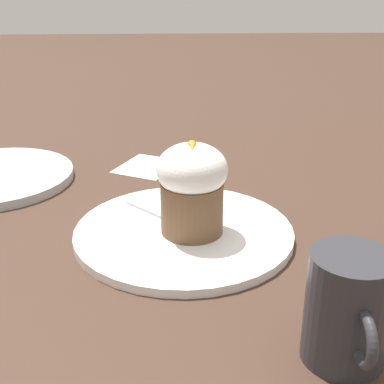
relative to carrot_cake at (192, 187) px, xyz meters
The scene contains 6 objects.
ground_plane 0.07m from the carrot_cake, 123.28° to the right, with size 4.00×4.00×0.00m, color #3D281E.
dessert_plate 0.06m from the carrot_cake, 123.28° to the right, with size 0.26×0.26×0.01m.
carrot_cake is the anchor object (origin of this frame).
spoon 0.06m from the carrot_cake, 139.18° to the right, with size 0.11×0.11×0.01m.
coffee_cup 0.24m from the carrot_cake, 28.64° to the left, with size 0.10×0.07×0.10m.
paper_napkin 0.26m from the carrot_cake, 165.68° to the right, with size 0.12×0.12×0.00m.
Camera 1 is at (0.57, -0.01, 0.30)m, focal length 50.00 mm.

